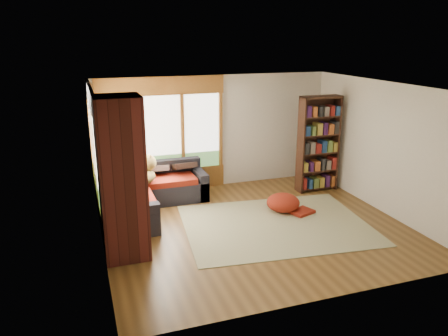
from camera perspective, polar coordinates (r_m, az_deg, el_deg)
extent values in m
plane|color=#563818|center=(8.30, 4.00, -7.61)|extent=(5.50, 5.50, 0.00)
plane|color=white|center=(7.60, 4.40, 10.52)|extent=(5.50, 5.50, 0.00)
cube|color=silver|center=(10.13, -1.31, 4.73)|extent=(5.50, 0.04, 2.60)
cube|color=silver|center=(5.76, 13.90, -5.44)|extent=(5.50, 0.04, 2.60)
cube|color=silver|center=(7.28, -16.20, -0.90)|extent=(0.04, 5.00, 2.60)
cube|color=silver|center=(9.25, 20.11, 2.49)|extent=(0.04, 5.00, 2.60)
cube|color=#905B24|center=(9.81, -7.97, 4.45)|extent=(2.82, 0.10, 1.90)
cube|color=white|center=(9.81, -7.97, 4.45)|extent=(2.54, 0.09, 1.62)
cube|color=#905B24|center=(8.42, -16.48, 1.83)|extent=(0.10, 2.62, 1.90)
cube|color=white|center=(8.42, -16.48, 1.83)|extent=(0.09, 2.36, 1.62)
cube|color=gray|center=(9.14, -16.77, 5.54)|extent=(0.03, 0.72, 0.90)
cube|color=#471914|center=(6.96, -13.17, -1.46)|extent=(0.70, 0.70, 2.60)
cube|color=black|center=(9.65, -9.84, -2.89)|extent=(2.20, 0.90, 0.42)
cube|color=black|center=(9.86, -10.29, -0.04)|extent=(2.20, 0.20, 0.38)
cube|color=black|center=(9.81, -4.10, -1.79)|extent=(0.20, 0.90, 0.60)
cube|color=maroon|center=(9.44, -10.40, -1.65)|extent=(1.90, 0.66, 0.12)
cube|color=black|center=(8.98, -13.27, -4.65)|extent=(0.90, 2.20, 0.42)
cube|color=black|center=(8.82, -15.70, -2.45)|extent=(0.20, 2.20, 0.38)
cube|color=black|center=(8.02, -12.55, -6.57)|extent=(0.90, 0.20, 0.60)
cube|color=maroon|center=(8.57, -12.34, -3.71)|extent=(0.66, 1.20, 0.12)
cube|color=maroon|center=(9.46, -13.04, -1.77)|extent=(0.66, 0.66, 0.12)
cube|color=beige|center=(8.40, 6.79, -7.35)|extent=(3.68, 2.97, 0.01)
cube|color=#391D13|center=(10.34, 14.35, 3.24)|extent=(0.04, 0.31, 2.18)
cube|color=#391D13|center=(9.89, 9.99, 2.90)|extent=(0.04, 0.31, 2.18)
cube|color=#391D13|center=(10.23, 11.80, 3.26)|extent=(0.93, 0.02, 2.18)
cube|color=#391D13|center=(10.39, 11.87, -2.44)|extent=(0.85, 0.29, 0.03)
cube|color=#391D13|center=(10.27, 12.01, -0.25)|extent=(0.85, 0.29, 0.03)
cube|color=#391D13|center=(10.15, 12.15, 1.99)|extent=(0.85, 0.29, 0.03)
cube|color=#391D13|center=(10.06, 12.29, 4.28)|extent=(0.85, 0.29, 0.03)
cube|color=#391D13|center=(9.98, 12.44, 6.60)|extent=(0.85, 0.29, 0.03)
cube|color=#391D13|center=(9.91, 12.60, 8.96)|extent=(0.85, 0.29, 0.03)
cube|color=#726659|center=(10.09, 12.27, 3.05)|extent=(0.81, 0.23, 2.02)
ellipsoid|color=maroon|center=(8.99, 7.73, -4.42)|extent=(0.79, 0.79, 0.36)
ellipsoid|color=olive|center=(8.91, -11.17, -0.97)|extent=(1.02, 0.99, 0.29)
sphere|color=olive|center=(9.09, -9.91, 0.39)|extent=(0.49, 0.49, 0.35)
cone|color=olive|center=(9.01, -10.20, 1.16)|extent=(0.18, 0.18, 0.15)
ellipsoid|color=#3D301E|center=(8.53, -13.82, -2.15)|extent=(0.73, 0.89, 0.26)
sphere|color=#3D301E|center=(8.73, -14.68, -0.90)|extent=(0.40, 0.40, 0.31)
cone|color=#3D301E|center=(8.65, -14.59, -0.20)|extent=(0.15, 0.15, 0.14)
cube|color=#35261F|center=(9.79, -6.17, 1.13)|extent=(0.45, 0.12, 0.45)
cube|color=#35261F|center=(9.69, -9.63, 0.81)|extent=(0.45, 0.12, 0.45)
cube|color=#35261F|center=(9.16, -14.89, -0.48)|extent=(0.45, 0.12, 0.45)
cube|color=#35261F|center=(8.11, -14.29, -2.69)|extent=(0.45, 0.12, 0.45)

